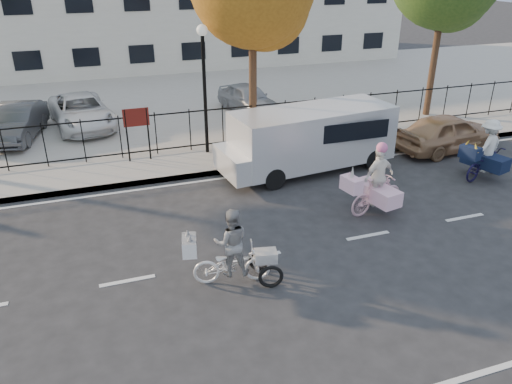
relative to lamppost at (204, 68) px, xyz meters
name	(u,v)px	position (x,y,z in m)	size (l,w,h in m)	color
ground	(257,257)	(-0.50, -6.80, -3.11)	(120.00, 120.00, 0.00)	#333334
road_markings	(257,257)	(-0.50, -6.80, -3.11)	(60.00, 9.52, 0.01)	silver
curb	(206,174)	(-0.50, -1.75, -3.04)	(60.00, 0.10, 0.15)	#A8A399
sidewalk	(198,162)	(-0.50, -0.70, -3.04)	(60.00, 2.20, 0.15)	#A8A399
parking_lot	(157,99)	(-0.50, 8.20, -3.04)	(60.00, 15.60, 0.15)	#A8A399
iron_fence	(190,130)	(-0.50, 0.40, -2.21)	(58.00, 0.06, 1.50)	black
building	(129,15)	(-0.50, 18.20, -0.11)	(34.00, 10.00, 6.00)	silver
lamppost	(204,68)	(0.00, 0.00, 0.00)	(0.36, 0.36, 4.33)	black
street_sign	(137,124)	(-2.35, 0.00, -1.70)	(0.85, 0.06, 1.80)	black
zebra_trike	(232,255)	(-1.32, -7.55, -2.44)	(2.05, 1.06, 1.75)	white
unicorn_bike	(377,187)	(3.33, -5.71, -2.36)	(2.07, 1.47, 2.04)	#F8BDCE
bull_bike	(486,155)	(7.85, -4.75, -2.34)	(2.14, 1.50, 1.92)	black
white_van	(310,137)	(2.88, -2.30, -1.98)	(5.96, 2.54, 2.05)	silver
gold_sedan	(448,132)	(8.38, -2.30, -2.43)	(1.61, 4.01, 1.37)	tan
lot_car_b	(81,111)	(-4.07, 4.49, -2.33)	(2.10, 4.54, 1.26)	white
lot_car_c	(17,122)	(-6.40, 3.74, -2.32)	(1.36, 3.91, 1.29)	#43464A
lot_car_d	(248,98)	(2.94, 4.30, -2.35)	(1.44, 3.59, 1.22)	#9A9DA2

